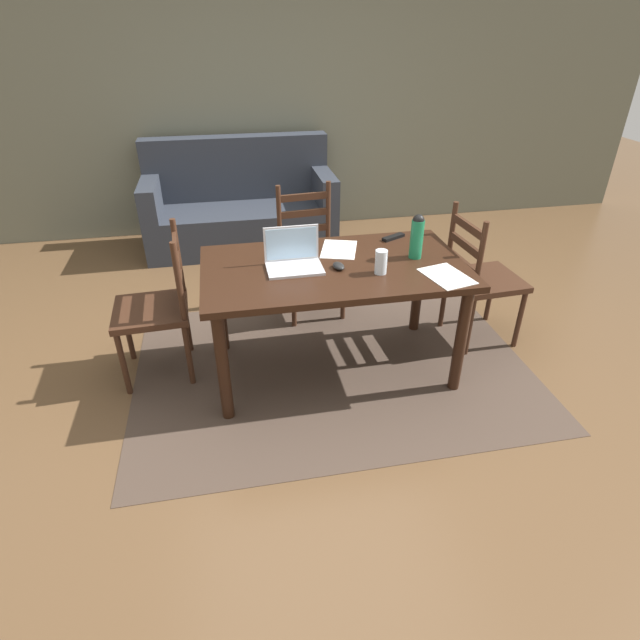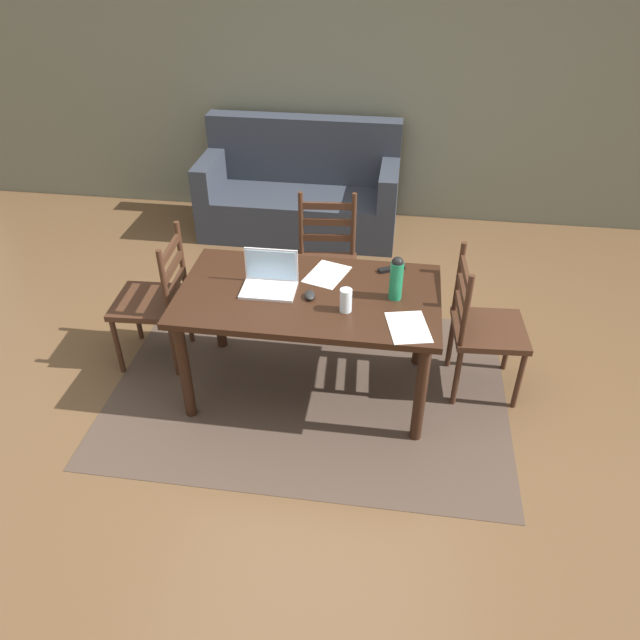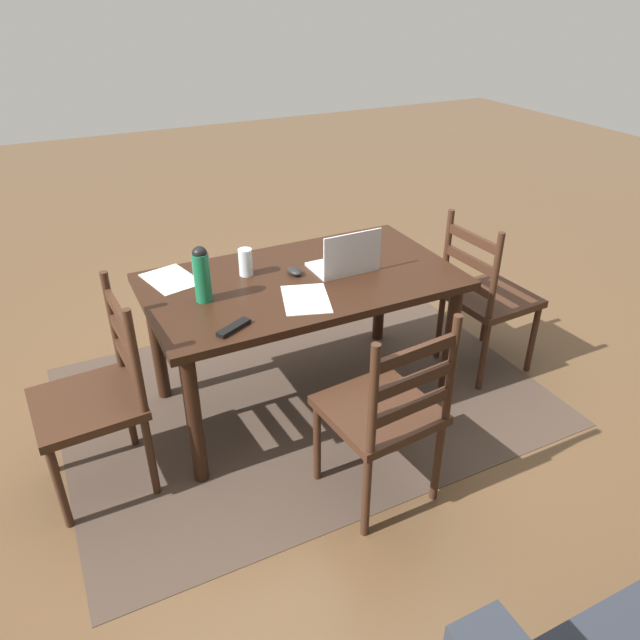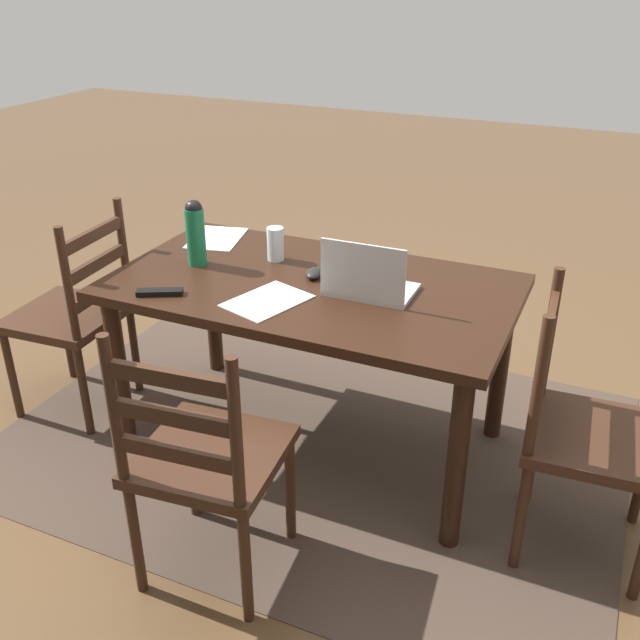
% 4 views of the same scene
% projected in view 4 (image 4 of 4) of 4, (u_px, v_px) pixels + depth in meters
% --- Properties ---
extents(ground_plane, '(14.00, 14.00, 0.00)m').
position_uv_depth(ground_plane, '(313.00, 439.00, 3.12)').
color(ground_plane, brown).
extents(area_rug, '(2.53, 1.82, 0.01)m').
position_uv_depth(area_rug, '(313.00, 439.00, 3.11)').
color(area_rug, '#47382D').
rests_on(area_rug, ground).
extents(dining_table, '(1.55, 0.87, 0.74)m').
position_uv_depth(dining_table, '(312.00, 305.00, 2.83)').
color(dining_table, black).
rests_on(dining_table, ground).
extents(chair_far_head, '(0.48, 0.48, 0.95)m').
position_uv_depth(chair_far_head, '(205.00, 460.00, 2.25)').
color(chair_far_head, '#3D2316').
rests_on(chair_far_head, ground).
extents(chair_left_far, '(0.46, 0.46, 0.95)m').
position_uv_depth(chair_left_far, '(584.00, 432.00, 2.38)').
color(chair_left_far, '#3D2316').
rests_on(chair_left_far, ground).
extents(chair_right_far, '(0.47, 0.47, 0.95)m').
position_uv_depth(chair_right_far, '(74.00, 315.00, 3.15)').
color(chair_right_far, '#3D2316').
rests_on(chair_right_far, ground).
extents(laptop, '(0.32, 0.22, 0.23)m').
position_uv_depth(laptop, '(368.00, 282.00, 2.65)').
color(laptop, silver).
rests_on(laptop, dining_table).
extents(water_bottle, '(0.08, 0.08, 0.27)m').
position_uv_depth(water_bottle, '(195.00, 231.00, 2.89)').
color(water_bottle, '#197247').
rests_on(water_bottle, dining_table).
extents(drinking_glass, '(0.07, 0.07, 0.14)m').
position_uv_depth(drinking_glass, '(275.00, 244.00, 2.97)').
color(drinking_glass, silver).
rests_on(drinking_glass, dining_table).
extents(computer_mouse, '(0.08, 0.11, 0.03)m').
position_uv_depth(computer_mouse, '(314.00, 273.00, 2.83)').
color(computer_mouse, black).
rests_on(computer_mouse, dining_table).
extents(tv_remote, '(0.17, 0.12, 0.02)m').
position_uv_depth(tv_remote, '(160.00, 292.00, 2.68)').
color(tv_remote, black).
rests_on(tv_remote, dining_table).
extents(paper_stack_left, '(0.29, 0.35, 0.00)m').
position_uv_depth(paper_stack_left, '(267.00, 301.00, 2.64)').
color(paper_stack_left, white).
rests_on(paper_stack_left, dining_table).
extents(paper_stack_right, '(0.27, 0.34, 0.00)m').
position_uv_depth(paper_stack_right, '(217.00, 238.00, 3.22)').
color(paper_stack_right, white).
rests_on(paper_stack_right, dining_table).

